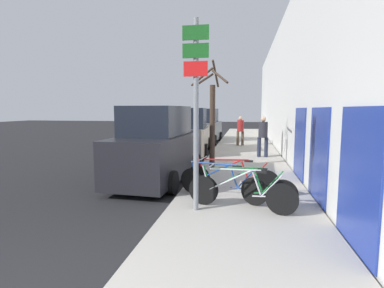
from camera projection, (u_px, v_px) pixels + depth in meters
The scene contains 14 objects.
ground_plane at pixel (187, 158), 13.80m from camera, with size 80.00×80.00×0.00m, color black.
sidewalk_curb at pixel (245, 149), 16.08m from camera, with size 3.20×32.00×0.15m.
building_facade at pixel (280, 89), 15.35m from camera, with size 0.23×32.00×6.50m.
signpost at pixel (196, 106), 5.94m from camera, with size 0.52×0.13×3.82m.
bicycle_0 at pixel (240, 192), 6.15m from camera, with size 2.24×0.67×0.88m.
bicycle_1 at pixel (242, 190), 6.31m from camera, with size 2.28×0.44×0.88m.
bicycle_2 at pixel (221, 183), 6.91m from camera, with size 2.08×1.03×0.85m.
bicycle_3 at pixel (231, 178), 7.38m from camera, with size 2.32×0.53×0.87m.
parked_car_0 at pixel (159, 147), 9.24m from camera, with size 2.14×4.71×2.31m.
parked_car_1 at pixel (190, 133), 14.91m from camera, with size 2.19×4.79×2.28m.
parked_car_2 at pixel (204, 127), 19.95m from camera, with size 2.17×4.27×2.26m.
pedestrian_near at pixel (263, 134), 12.94m from camera, with size 0.46×0.39×1.76m.
pedestrian_far at pixel (240, 129), 17.08m from camera, with size 0.42×0.37×1.67m.
street_tree at pixel (212, 118), 10.51m from camera, with size 1.40×1.70×3.77m.
Camera 1 is at (2.59, -2.19, 2.22)m, focal length 28.00 mm.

